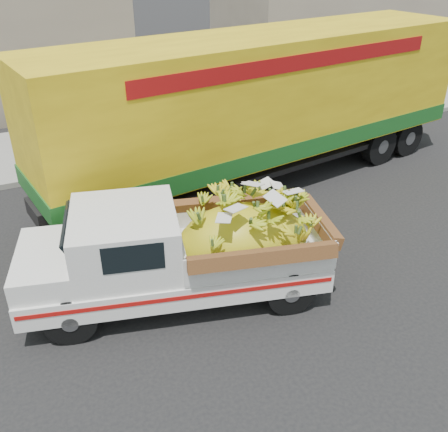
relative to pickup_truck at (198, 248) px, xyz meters
name	(u,v)px	position (x,y,z in m)	size (l,w,h in m)	color
ground	(280,292)	(1.37, -0.62, -0.99)	(100.00, 100.00, 0.00)	black
curb	(159,158)	(1.37, 6.31, -0.91)	(60.00, 0.25, 0.15)	gray
sidewalk	(138,136)	(1.37, 8.41, -0.92)	(60.00, 4.00, 0.14)	gray
pickup_truck	(198,248)	(0.00, 0.00, 0.00)	(5.55, 3.11, 1.84)	black
semi_trailer	(264,103)	(3.47, 3.86, 1.13)	(12.07, 4.29, 3.80)	black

